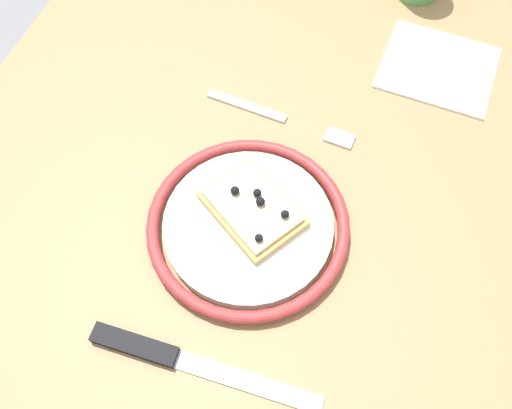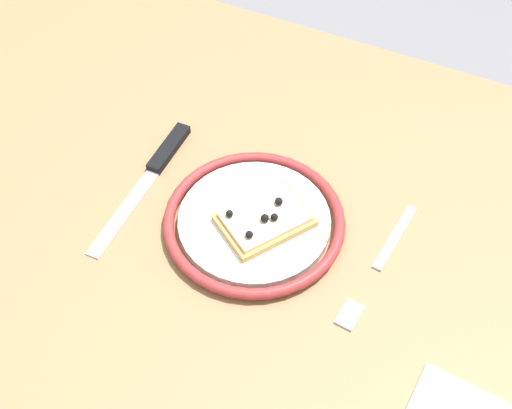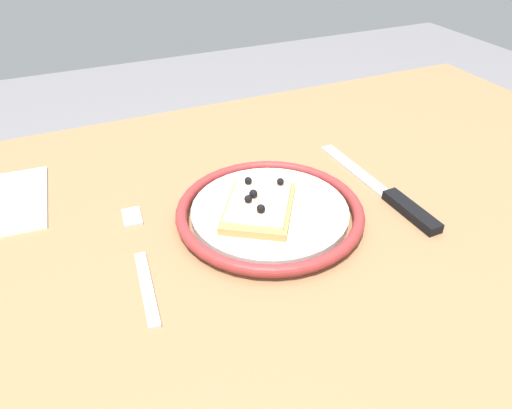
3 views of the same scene
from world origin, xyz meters
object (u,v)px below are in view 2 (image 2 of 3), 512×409
object	(u,v)px
fork	(379,265)
dining_table	(246,245)
plate	(254,221)
knife	(157,165)
pizza_slice_near	(265,219)

from	to	relation	value
fork	dining_table	bearing A→B (deg)	-3.74
dining_table	fork	xyz separation A→B (m)	(-0.19, 0.01, 0.09)
plate	knife	xyz separation A→B (m)	(0.16, -0.03, -0.00)
plate	fork	size ratio (longest dim) A/B	1.14
pizza_slice_near	plate	bearing A→B (deg)	-1.70
dining_table	plate	xyz separation A→B (m)	(-0.02, 0.02, 0.09)
knife	fork	size ratio (longest dim) A/B	1.19
knife	fork	bearing A→B (deg)	176.06
plate	knife	size ratio (longest dim) A/B	0.95
dining_table	knife	xyz separation A→B (m)	(0.14, -0.01, 0.09)
dining_table	pizza_slice_near	size ratio (longest dim) A/B	8.77
dining_table	fork	distance (m)	0.21
fork	pizza_slice_near	bearing A→B (deg)	4.33
plate	dining_table	bearing A→B (deg)	-43.94
plate	pizza_slice_near	world-z (taller)	pizza_slice_near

